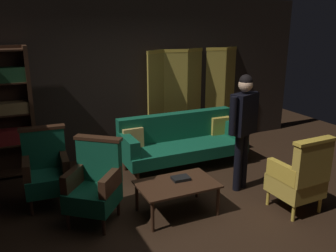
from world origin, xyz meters
name	(u,v)px	position (x,y,z in m)	size (l,w,h in m)	color
ground_plane	(193,211)	(0.00, 0.00, 0.00)	(10.00, 10.00, 0.00)	black
back_wall	(130,78)	(0.00, 2.45, 1.40)	(7.20, 0.10, 2.80)	black
folding_screen	(195,96)	(1.29, 2.33, 0.99)	(2.15, 0.35, 1.90)	#B29338
bookshelf	(2,111)	(-2.15, 2.19, 1.07)	(0.90, 0.32, 2.05)	#382114
velvet_couch	(181,140)	(0.55, 1.45, 0.45)	(2.12, 0.78, 0.88)	#382114
coffee_table	(177,186)	(-0.22, 0.05, 0.37)	(1.00, 0.64, 0.42)	#382114
armchair_gilt_accent	(300,176)	(1.24, -0.56, 0.49)	(0.60, 0.59, 1.04)	gold
armchair_wing_left	(46,169)	(-1.69, 1.04, 0.49)	(0.62, 0.61, 1.04)	#382114
armchair_wing_right	(95,184)	(-1.20, 0.33, 0.49)	(0.81, 0.81, 1.04)	#382114
standing_figure	(243,122)	(0.94, 0.30, 1.03)	(0.56, 0.33, 1.70)	black
book_black_cloth	(181,178)	(-0.13, 0.13, 0.44)	(0.23, 0.16, 0.04)	black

